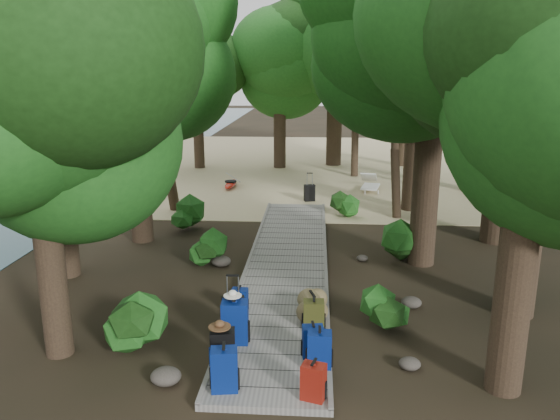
# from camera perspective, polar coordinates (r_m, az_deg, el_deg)

# --- Properties ---
(ground) EXTENTS (120.00, 120.00, 0.00)m
(ground) POSITION_cam_1_polar(r_m,az_deg,el_deg) (12.77, 0.48, -7.56)
(ground) COLOR black
(ground) RESTS_ON ground
(sand_beach) EXTENTS (40.00, 22.00, 0.02)m
(sand_beach) POSITION_cam_1_polar(r_m,az_deg,el_deg) (28.22, 2.43, 4.83)
(sand_beach) COLOR tan
(sand_beach) RESTS_ON ground
(boardwalk) EXTENTS (2.00, 12.00, 0.12)m
(boardwalk) POSITION_cam_1_polar(r_m,az_deg,el_deg) (13.68, 0.73, -5.74)
(boardwalk) COLOR gray
(boardwalk) RESTS_ON ground
(backpack_left_a) EXTENTS (0.43, 0.33, 0.75)m
(backpack_left_a) POSITION_cam_1_polar(r_m,az_deg,el_deg) (8.52, -5.84, -16.04)
(backpack_left_a) COLOR navy
(backpack_left_a) RESTS_ON boardwalk
(backpack_left_b) EXTENTS (0.43, 0.34, 0.73)m
(backpack_left_b) POSITION_cam_1_polar(r_m,az_deg,el_deg) (9.07, -6.00, -14.05)
(backpack_left_b) COLOR black
(backpack_left_b) RESTS_ON boardwalk
(backpack_left_c) EXTENTS (0.48, 0.35, 0.85)m
(backpack_left_c) POSITION_cam_1_polar(r_m,az_deg,el_deg) (9.78, -4.73, -11.36)
(backpack_left_c) COLOR navy
(backpack_left_c) RESTS_ON boardwalk
(backpack_left_d) EXTENTS (0.33, 0.25, 0.48)m
(backpack_left_d) POSITION_cam_1_polar(r_m,az_deg,el_deg) (11.08, -4.24, -9.16)
(backpack_left_d) COLOR navy
(backpack_left_d) RESTS_ON boardwalk
(backpack_right_a) EXTENTS (0.40, 0.33, 0.61)m
(backpack_right_a) POSITION_cam_1_polar(r_m,az_deg,el_deg) (8.33, 3.52, -17.30)
(backpack_right_a) COLOR maroon
(backpack_right_a) RESTS_ON boardwalk
(backpack_right_b) EXTENTS (0.39, 0.27, 0.69)m
(backpack_right_b) POSITION_cam_1_polar(r_m,az_deg,el_deg) (9.05, 4.14, -14.21)
(backpack_right_b) COLOR navy
(backpack_right_b) RESTS_ON boardwalk
(backpack_right_c) EXTENTS (0.38, 0.29, 0.60)m
(backpack_right_c) POSITION_cam_1_polar(r_m,az_deg,el_deg) (9.39, 3.45, -13.38)
(backpack_right_c) COLOR navy
(backpack_right_c) RESTS_ON boardwalk
(backpack_right_d) EXTENTS (0.40, 0.29, 0.59)m
(backpack_right_d) POSITION_cam_1_polar(r_m,az_deg,el_deg) (10.33, 3.54, -10.67)
(backpack_right_d) COLOR #3F4318
(backpack_right_d) RESTS_ON boardwalk
(duffel_right_khaki) EXTENTS (0.61, 0.76, 0.44)m
(duffel_right_khaki) POSITION_cam_1_polar(r_m,az_deg,el_deg) (10.82, 3.39, -9.89)
(duffel_right_khaki) COLOR olive
(duffel_right_khaki) RESTS_ON boardwalk
(suitcase_on_boardwalk) EXTENTS (0.46, 0.32, 0.65)m
(suitcase_on_boardwalk) POSITION_cam_1_polar(r_m,az_deg,el_deg) (10.21, -4.88, -10.82)
(suitcase_on_boardwalk) COLOR black
(suitcase_on_boardwalk) RESTS_ON boardwalk
(lone_suitcase_on_sand) EXTENTS (0.44, 0.32, 0.61)m
(lone_suitcase_on_sand) POSITION_cam_1_polar(r_m,az_deg,el_deg) (20.24, 3.10, 1.80)
(lone_suitcase_on_sand) COLOR black
(lone_suitcase_on_sand) RESTS_ON sand_beach
(hat_brown) EXTENTS (0.36, 0.36, 0.11)m
(hat_brown) POSITION_cam_1_polar(r_m,az_deg,el_deg) (8.86, -6.33, -11.74)
(hat_brown) COLOR #51351E
(hat_brown) RESTS_ON backpack_left_b
(hat_white) EXTENTS (0.32, 0.32, 0.11)m
(hat_white) POSITION_cam_1_polar(r_m,az_deg,el_deg) (9.64, -4.98, -8.64)
(hat_white) COLOR silver
(hat_white) RESTS_ON backpack_left_c
(kayak) EXTENTS (0.79, 3.52, 0.35)m
(kayak) POSITION_cam_1_polar(r_m,az_deg,el_deg) (22.70, -5.17, 2.84)
(kayak) COLOR #B21B0F
(kayak) RESTS_ON sand_beach
(sun_lounger) EXTENTS (1.04, 2.05, 0.63)m
(sun_lounger) POSITION_cam_1_polar(r_m,az_deg,el_deg) (22.11, 9.44, 2.75)
(sun_lounger) COLOR silver
(sun_lounger) RESTS_ON sand_beach
(tree_right_a) EXTENTS (4.70, 4.70, 7.84)m
(tree_right_a) POSITION_cam_1_polar(r_m,az_deg,el_deg) (8.29, 24.79, 7.01)
(tree_right_a) COLOR black
(tree_right_a) RESTS_ON ground
(tree_right_b) EXTENTS (5.36, 5.36, 9.58)m
(tree_right_b) POSITION_cam_1_polar(r_m,az_deg,el_deg) (11.21, 25.92, 13.04)
(tree_right_b) COLOR black
(tree_right_b) RESTS_ON ground
(tree_right_c) EXTENTS (5.36, 5.36, 9.28)m
(tree_right_c) POSITION_cam_1_polar(r_m,az_deg,el_deg) (13.58, 15.74, 13.33)
(tree_right_c) COLOR black
(tree_right_c) RESTS_ON ground
(tree_right_d) EXTENTS (6.43, 6.43, 11.80)m
(tree_right_d) POSITION_cam_1_polar(r_m,az_deg,el_deg) (16.17, 23.50, 17.31)
(tree_right_d) COLOR black
(tree_right_d) RESTS_ON ground
(tree_right_e) EXTENTS (4.85, 4.85, 8.72)m
(tree_right_e) POSITION_cam_1_polar(r_m,az_deg,el_deg) (19.03, 14.18, 12.84)
(tree_right_e) COLOR black
(tree_right_e) RESTS_ON ground
(tree_right_f) EXTENTS (5.77, 5.77, 10.30)m
(tree_right_f) POSITION_cam_1_polar(r_m,az_deg,el_deg) (22.77, 20.57, 14.59)
(tree_right_f) COLOR black
(tree_right_f) RESTS_ON ground
(tree_left_a) EXTENTS (4.06, 4.06, 6.76)m
(tree_left_a) POSITION_cam_1_polar(r_m,az_deg,el_deg) (9.51, -23.87, 4.65)
(tree_left_a) COLOR black
(tree_left_a) RESTS_ON ground
(tree_left_b) EXTENTS (4.59, 4.59, 8.26)m
(tree_left_b) POSITION_cam_1_polar(r_m,az_deg,el_deg) (13.32, -22.87, 10.54)
(tree_left_b) COLOR black
(tree_left_b) RESTS_ON ground
(tree_left_c) EXTENTS (5.08, 5.08, 8.83)m
(tree_left_c) POSITION_cam_1_polar(r_m,az_deg,el_deg) (15.52, -15.14, 12.65)
(tree_left_c) COLOR black
(tree_left_c) RESTS_ON ground
(tree_back_a) EXTENTS (4.90, 4.90, 8.48)m
(tree_back_a) POSITION_cam_1_polar(r_m,az_deg,el_deg) (26.77, -0.03, 13.42)
(tree_back_a) COLOR black
(tree_back_a) RESTS_ON ground
(tree_back_b) EXTENTS (6.09, 6.09, 10.88)m
(tree_back_b) POSITION_cam_1_polar(r_m,az_deg,el_deg) (27.66, 5.87, 15.87)
(tree_back_b) COLOR black
(tree_back_b) RESTS_ON ground
(tree_back_c) EXTENTS (5.14, 5.14, 9.25)m
(tree_back_c) POSITION_cam_1_polar(r_m,az_deg,el_deg) (28.04, 13.10, 13.89)
(tree_back_c) COLOR black
(tree_back_c) RESTS_ON ground
(tree_back_d) EXTENTS (4.34, 4.34, 7.23)m
(tree_back_d) POSITION_cam_1_polar(r_m,az_deg,el_deg) (27.01, -8.66, 11.94)
(tree_back_d) COLOR black
(tree_back_d) RESTS_ON ground
(palm_right_a) EXTENTS (3.98, 3.98, 6.79)m
(palm_right_a) POSITION_cam_1_polar(r_m,az_deg,el_deg) (18.15, 12.94, 9.78)
(palm_right_a) COLOR #164513
(palm_right_a) RESTS_ON ground
(palm_right_b) EXTENTS (4.09, 4.09, 7.90)m
(palm_right_b) POSITION_cam_1_polar(r_m,az_deg,el_deg) (23.73, 14.03, 12.14)
(palm_right_b) COLOR #164513
(palm_right_b) RESTS_ON ground
(palm_right_c) EXTENTS (4.48, 4.48, 7.12)m
(palm_right_c) POSITION_cam_1_polar(r_m,az_deg,el_deg) (25.01, 8.59, 11.61)
(palm_right_c) COLOR #164513
(palm_right_c) RESTS_ON ground
(palm_left_a) EXTENTS (4.85, 4.85, 7.72)m
(palm_left_a) POSITION_cam_1_polar(r_m,az_deg,el_deg) (18.84, -12.33, 11.39)
(palm_left_a) COLOR #164513
(palm_left_a) RESTS_ON ground
(rock_left_a) EXTENTS (0.49, 0.44, 0.27)m
(rock_left_a) POSITION_cam_1_polar(r_m,az_deg,el_deg) (9.13, -11.85, -16.64)
(rock_left_a) COLOR #4C473F
(rock_left_a) RESTS_ON ground
(rock_left_b) EXTENTS (0.35, 0.32, 0.19)m
(rock_left_b) POSITION_cam_1_polar(r_m,az_deg,el_deg) (11.44, -13.07, -10.19)
(rock_left_b) COLOR #4C473F
(rock_left_b) RESTS_ON ground
(rock_left_c) EXTENTS (0.49, 0.44, 0.27)m
(rock_left_c) POSITION_cam_1_polar(r_m,az_deg,el_deg) (13.79, -6.17, -5.33)
(rock_left_c) COLOR #4C473F
(rock_left_c) RESTS_ON ground
(rock_left_d) EXTENTS (0.32, 0.29, 0.18)m
(rock_left_d) POSITION_cam_1_polar(r_m,az_deg,el_deg) (15.61, -6.39, -3.11)
(rock_left_d) COLOR #4C473F
(rock_left_d) RESTS_ON ground
(rock_right_a) EXTENTS (0.36, 0.33, 0.20)m
(rock_right_a) POSITION_cam_1_polar(r_m,az_deg,el_deg) (9.58, 13.40, -15.35)
(rock_right_a) COLOR #4C473F
(rock_right_a) RESTS_ON ground
(rock_right_b) EXTENTS (0.42, 0.38, 0.23)m
(rock_right_b) POSITION_cam_1_polar(r_m,az_deg,el_deg) (11.78, 13.57, -9.37)
(rock_right_b) COLOR #4C473F
(rock_right_b) RESTS_ON ground
(rock_right_c) EXTENTS (0.29, 0.26, 0.16)m
(rock_right_c) POSITION_cam_1_polar(r_m,az_deg,el_deg) (14.24, 8.59, -4.98)
(rock_right_c) COLOR #4C473F
(rock_right_c) RESTS_ON ground
(shrub_left_a) EXTENTS (1.13, 1.13, 1.02)m
(shrub_left_a) POSITION_cam_1_polar(r_m,az_deg,el_deg) (10.12, -15.69, -11.19)
(shrub_left_a) COLOR #1B4F17
(shrub_left_a) RESTS_ON ground
(shrub_left_b) EXTENTS (0.88, 0.88, 0.79)m
(shrub_left_b) POSITION_cam_1_polar(r_m,az_deg,el_deg) (13.86, -7.66, -4.13)
(shrub_left_b) COLOR #1B4F17
(shrub_left_b) RESTS_ON ground
(shrub_left_c) EXTENTS (1.11, 1.11, 1.00)m
(shrub_left_c) POSITION_cam_1_polar(r_m,az_deg,el_deg) (16.85, -9.52, -0.42)
(shrub_left_c) COLOR #1B4F17
(shrub_left_c) RESTS_ON ground
(shrub_right_a) EXTENTS (0.92, 0.92, 0.82)m
(shrub_right_a) POSITION_cam_1_polar(r_m,az_deg,el_deg) (10.59, 11.06, -10.27)
(shrub_right_a) COLOR #1B4F17
(shrub_right_a) RESTS_ON ground
(shrub_right_b) EXTENTS (1.11, 1.11, 1.00)m
(shrub_right_b) POSITION_cam_1_polar(r_m,az_deg,el_deg) (14.29, 12.59, -3.33)
(shrub_right_b) COLOR #1B4F17
(shrub_right_b) RESTS_ON ground
(shrub_right_c) EXTENTS (0.80, 0.80, 0.72)m
(shrub_right_c) POSITION_cam_1_polar(r_m,az_deg,el_deg) (18.29, 6.79, 0.43)
(shrub_right_c) COLOR #1B4F17
(shrub_right_c) RESTS_ON ground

